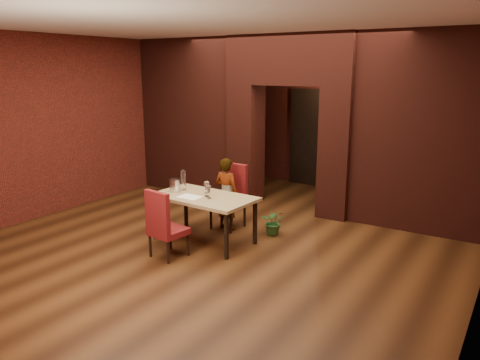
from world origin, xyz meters
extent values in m
plane|color=#462611|center=(0.00, 0.00, 0.00)|extent=(8.00, 8.00, 0.00)
cube|color=silver|center=(0.00, 0.00, 3.20)|extent=(7.00, 8.00, 0.04)
cube|color=maroon|center=(0.00, 4.00, 1.60)|extent=(7.00, 0.04, 3.20)
cube|color=maroon|center=(-3.50, 0.00, 1.60)|extent=(0.04, 8.00, 3.20)
cube|color=maroon|center=(-0.95, 2.00, 1.15)|extent=(0.55, 0.55, 2.30)
cube|color=maroon|center=(0.95, 2.00, 1.15)|extent=(0.55, 0.55, 2.30)
cube|color=maroon|center=(0.00, 2.00, 2.75)|extent=(2.45, 0.55, 0.90)
cube|color=maroon|center=(-2.36, 2.00, 1.60)|extent=(2.28, 0.35, 3.20)
cube|color=maroon|center=(2.36, 2.00, 1.60)|extent=(2.28, 0.35, 3.20)
cube|color=#A95231|center=(-0.95, 1.71, 0.55)|extent=(0.40, 0.03, 0.50)
cube|color=black|center=(-0.40, 3.94, 1.05)|extent=(0.90, 0.08, 2.10)
cube|color=black|center=(-0.40, 3.90, 1.05)|extent=(1.02, 0.04, 2.22)
cube|color=tan|center=(-0.28, -0.30, 0.36)|extent=(1.59, 0.95, 0.72)
cube|color=maroon|center=(-0.33, 0.44, 0.53)|extent=(0.50, 0.50, 1.06)
cube|color=maroon|center=(-0.34, -1.04, 0.49)|extent=(0.50, 0.50, 0.98)
imported|color=white|center=(-0.32, 0.38, 0.60)|extent=(0.45, 0.30, 1.20)
cube|color=white|center=(-0.41, -0.46, 0.73)|extent=(0.34, 0.25, 0.00)
cylinder|color=silver|center=(-0.80, -0.35, 0.83)|extent=(0.16, 0.16, 0.20)
cylinder|color=white|center=(-0.76, -0.18, 0.89)|extent=(0.08, 0.08, 0.33)
imported|color=#285A25|center=(0.49, 0.53, 0.21)|extent=(0.47, 0.44, 0.42)
camera|label=1|loc=(3.84, -5.75, 2.60)|focal=35.00mm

